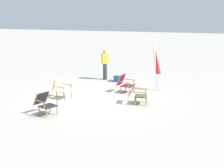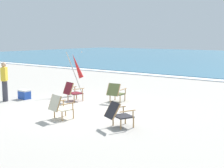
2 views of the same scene
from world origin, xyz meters
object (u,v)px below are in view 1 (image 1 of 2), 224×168
(beach_chair_front_left, at_px, (61,88))
(cooler_box, at_px, (118,78))
(beach_chair_back_left, at_px, (125,83))
(person_near_chairs, at_px, (105,64))
(beach_chair_front_right, at_px, (137,93))
(beach_chair_mid_center, at_px, (45,102))
(umbrella_furled_red, at_px, (157,62))

(beach_chair_front_left, relative_size, cooler_box, 1.66)
(beach_chair_back_left, height_order, person_near_chairs, person_near_chairs)
(beach_chair_front_left, relative_size, beach_chair_front_right, 1.01)
(beach_chair_mid_center, bearing_deg, cooler_box, 169.63)
(beach_chair_back_left, bearing_deg, beach_chair_front_left, -53.98)
(beach_chair_back_left, xyz_separation_m, beach_chair_front_right, (1.57, 0.93, -0.00))
(beach_chair_front_right, bearing_deg, umbrella_furled_red, 171.70)
(beach_chair_back_left, xyz_separation_m, person_near_chairs, (-2.24, -1.67, 0.41))
(umbrella_furled_red, xyz_separation_m, cooler_box, (-1.07, -2.18, -1.11))
(beach_chair_front_right, height_order, cooler_box, beach_chair_front_right)
(cooler_box, bearing_deg, person_near_chairs, -106.72)
(beach_chair_back_left, xyz_separation_m, umbrella_furled_red, (-0.93, 1.29, 0.88))
(cooler_box, bearing_deg, beach_chair_mid_center, -10.37)
(beach_chair_front_left, relative_size, beach_chair_mid_center, 0.87)
(beach_chair_front_right, bearing_deg, beach_chair_front_left, -87.85)
(beach_chair_front_right, relative_size, umbrella_furled_red, 0.40)
(beach_chair_mid_center, xyz_separation_m, umbrella_furled_red, (-4.69, 3.23, 0.89))
(beach_chair_front_right, distance_m, umbrella_furled_red, 2.67)
(beach_chair_front_left, bearing_deg, beach_chair_back_left, 126.02)
(beach_chair_mid_center, height_order, beach_chair_front_right, beach_chair_front_right)
(beach_chair_mid_center, distance_m, cooler_box, 5.86)
(beach_chair_front_right, relative_size, cooler_box, 1.64)
(beach_chair_front_right, xyz_separation_m, person_near_chairs, (-3.80, -2.60, 0.41))
(beach_chair_front_right, bearing_deg, person_near_chairs, -145.66)
(beach_chair_back_left, height_order, umbrella_furled_red, umbrella_furled_red)
(beach_chair_front_right, height_order, umbrella_furled_red, umbrella_furled_red)
(umbrella_furled_red, height_order, person_near_chairs, umbrella_furled_red)
(beach_chair_back_left, bearing_deg, umbrella_furled_red, 125.77)
(beach_chair_front_left, bearing_deg, person_near_chairs, 170.65)
(umbrella_furled_red, bearing_deg, person_near_chairs, -113.84)
(beach_chair_front_left, xyz_separation_m, beach_chair_mid_center, (2.07, 0.38, -0.01))
(beach_chair_front_left, distance_m, beach_chair_back_left, 2.87)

